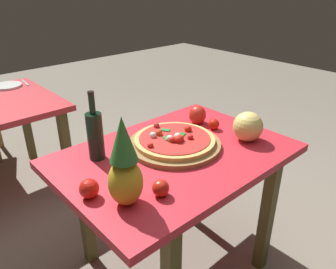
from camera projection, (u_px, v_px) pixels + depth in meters
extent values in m
plane|color=gray|center=(174.00, 261.00, 1.95)|extent=(10.00, 10.00, 0.00)
cube|color=#504721|center=(266.00, 218.00, 1.77)|extent=(0.06, 0.06, 0.70)
cube|color=#504721|center=(85.00, 212.00, 1.82)|extent=(0.06, 0.06, 0.70)
cube|color=#504721|center=(177.00, 167.00, 2.24)|extent=(0.06, 0.06, 0.70)
cube|color=red|center=(175.00, 156.00, 1.63)|extent=(1.15, 0.80, 0.04)
cube|color=#504721|center=(68.00, 157.00, 2.37)|extent=(0.06, 0.06, 0.70)
cube|color=#504721|center=(26.00, 124.00, 2.90)|extent=(0.06, 0.06, 0.70)
cylinder|color=olive|center=(175.00, 144.00, 1.67)|extent=(0.47, 0.47, 0.02)
cylinder|color=#DAA859|center=(175.00, 140.00, 1.66)|extent=(0.41, 0.41, 0.02)
cylinder|color=red|center=(175.00, 138.00, 1.66)|extent=(0.36, 0.36, 0.00)
sphere|color=red|center=(150.00, 145.00, 1.56)|extent=(0.03, 0.03, 0.03)
sphere|color=red|center=(156.00, 126.00, 1.77)|extent=(0.03, 0.03, 0.03)
sphere|color=red|center=(179.00, 140.00, 1.61)|extent=(0.04, 0.04, 0.04)
sphere|color=red|center=(180.00, 139.00, 1.62)|extent=(0.04, 0.04, 0.04)
sphere|color=red|center=(190.00, 137.00, 1.64)|extent=(0.03, 0.03, 0.03)
sphere|color=red|center=(172.00, 140.00, 1.61)|extent=(0.04, 0.04, 0.04)
sphere|color=red|center=(188.00, 129.00, 1.72)|extent=(0.04, 0.04, 0.04)
sphere|color=red|center=(159.00, 133.00, 1.68)|extent=(0.04, 0.04, 0.04)
cube|color=#238238|center=(166.00, 130.00, 1.73)|extent=(0.05, 0.05, 0.00)
cube|color=#217624|center=(182.00, 135.00, 1.68)|extent=(0.05, 0.04, 0.00)
cube|color=#35772B|center=(170.00, 140.00, 1.62)|extent=(0.04, 0.05, 0.00)
cube|color=#2E7F2D|center=(166.00, 138.00, 1.64)|extent=(0.04, 0.05, 0.00)
sphere|color=white|center=(170.00, 139.00, 1.62)|extent=(0.03, 0.03, 0.03)
sphere|color=white|center=(153.00, 135.00, 1.66)|extent=(0.03, 0.03, 0.03)
sphere|color=white|center=(178.00, 136.00, 1.65)|extent=(0.03, 0.03, 0.03)
cylinder|color=black|center=(95.00, 137.00, 1.52)|extent=(0.08, 0.08, 0.23)
cylinder|color=black|center=(92.00, 104.00, 1.46)|extent=(0.03, 0.03, 0.09)
cylinder|color=black|center=(91.00, 93.00, 1.43)|extent=(0.03, 0.03, 0.02)
ellipsoid|color=gold|center=(126.00, 182.00, 1.22)|extent=(0.13, 0.13, 0.19)
cone|color=#2D6328|center=(123.00, 139.00, 1.14)|extent=(0.11, 0.11, 0.17)
sphere|color=#E0CC6C|center=(248.00, 127.00, 1.71)|extent=(0.16, 0.16, 0.16)
ellipsoid|color=red|center=(197.00, 115.00, 1.93)|extent=(0.10, 0.10, 0.11)
sphere|color=red|center=(161.00, 188.00, 1.29)|extent=(0.07, 0.07, 0.07)
sphere|color=red|center=(214.00, 124.00, 1.85)|extent=(0.06, 0.06, 0.06)
sphere|color=red|center=(89.00, 189.00, 1.28)|extent=(0.08, 0.08, 0.08)
cylinder|color=white|center=(7.00, 86.00, 2.58)|extent=(0.22, 0.22, 0.02)
cube|color=silver|center=(25.00, 83.00, 2.67)|extent=(0.03, 0.18, 0.01)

